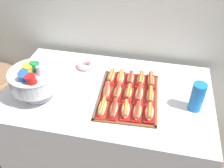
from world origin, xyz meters
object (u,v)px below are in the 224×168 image
hot_dog_3 (137,112)px  hot_dog_6 (117,92)px  hot_dog_0 (102,108)px  hot_dog_2 (126,110)px  hot_dog_5 (107,91)px  hot_dog_9 (150,96)px  cup_stack (197,97)px  hot_dog_8 (139,94)px  hot_dog_11 (120,78)px  serving_tray (128,97)px  donut (85,65)px  hot_dog_7 (128,93)px  hot_dog_13 (141,80)px  hot_dog_1 (114,109)px  hot_dog_12 (130,79)px  hot_dog_14 (151,81)px  hot_dog_10 (110,77)px  buffet_table (108,125)px  hot_dog_4 (149,113)px  punch_bowl (35,79)px

hot_dog_3 → hot_dog_6: (-0.16, 0.16, 0.00)m
hot_dog_0 → hot_dog_3: (0.22, 0.01, -0.00)m
hot_dog_2 → hot_dog_3: hot_dog_2 is taller
hot_dog_0 → hot_dog_5: (-0.01, 0.16, 0.00)m
hot_dog_6 → hot_dog_9: size_ratio=0.95×
cup_stack → hot_dog_8: bearing=176.2°
hot_dog_11 → cup_stack: cup_stack is taller
serving_tray → donut: (-0.39, 0.29, 0.02)m
hot_dog_7 → cup_stack: cup_stack is taller
hot_dog_13 → donut: hot_dog_13 is taller
cup_stack → hot_dog_2: bearing=-161.5°
hot_dog_2 → hot_dog_13: 0.34m
hot_dog_1 → hot_dog_3: (0.15, 0.01, -0.00)m
hot_dog_0 → hot_dog_12: size_ratio=1.17×
hot_dog_13 → hot_dog_14: hot_dog_13 is taller
hot_dog_7 → hot_dog_12: size_ratio=1.01×
serving_tray → hot_dog_8: hot_dog_8 is taller
hot_dog_11 → donut: (-0.31, 0.13, -0.01)m
hot_dog_3 → hot_dog_10: hot_dog_10 is taller
serving_tray → hot_dog_5: hot_dog_5 is taller
hot_dog_1 → hot_dog_11: bearing=93.4°
hot_dog_9 → hot_dog_14: bearing=93.4°
hot_dog_7 → hot_dog_10: hot_dog_7 is taller
buffet_table → donut: bearing=133.7°
hot_dog_4 → hot_dog_9: (-0.01, 0.16, -0.00)m
hot_dog_4 → hot_dog_3: bearing=-176.6°
hot_dog_10 → cup_stack: bearing=-16.2°
hot_dog_1 → hot_dog_11: size_ratio=0.96×
hot_dog_11 → hot_dog_10: bearing=-176.6°
hot_dog_2 → hot_dog_12: (-0.02, 0.33, -0.00)m
hot_dog_12 → cup_stack: bearing=-22.1°
hot_dog_3 → hot_dog_14: 0.34m
serving_tray → hot_dog_4: size_ratio=3.53×
buffet_table → hot_dog_14: (0.30, 0.14, 0.40)m
punch_bowl → hot_dog_14: bearing=21.2°
hot_dog_1 → hot_dog_13: size_ratio=1.09×
hot_dog_13 → hot_dog_4: bearing=-73.8°
hot_dog_12 → hot_dog_13: bearing=3.4°
cup_stack → hot_dog_5: bearing=178.9°
hot_dog_4 → cup_stack: (0.28, 0.14, 0.07)m
serving_tray → hot_dog_12: size_ratio=3.53×
hot_dog_9 → hot_dog_14: hot_dog_14 is taller
hot_dog_12 → hot_dog_13: hot_dog_13 is taller
hot_dog_11 → hot_dog_12: hot_dog_12 is taller
hot_dog_3 → hot_dog_11: (-0.17, 0.32, -0.00)m
hot_dog_1 → cup_stack: size_ratio=0.87×
hot_dog_9 → punch_bowl: (-0.76, -0.13, 0.12)m
hot_dog_1 → hot_dog_4: size_ratio=1.14×
serving_tray → hot_dog_11: 0.18m
hot_dog_11 → hot_dog_12: (0.07, 0.00, 0.00)m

